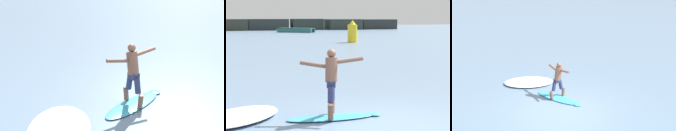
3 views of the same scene
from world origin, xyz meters
TOP-DOWN VIEW (x-y plane):
  - ground_plane at (0.00, 0.00)m, footprint 200.00×200.00m
  - surfboard at (-0.81, 0.77)m, footprint 2.30×0.66m
  - surfer at (-0.83, 0.81)m, footprint 1.43×0.79m
  - wave_foam_at_tail at (-2.97, 1.29)m, footprint 2.65×2.56m

SIDE VIEW (x-z plane):
  - ground_plane at x=0.00m, z-range 0.00..0.00m
  - surfboard at x=-0.81m, z-range -0.07..0.13m
  - wave_foam_at_tail at x=-2.97m, z-range 0.00..0.17m
  - surfer at x=-0.83m, z-range 0.18..1.76m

